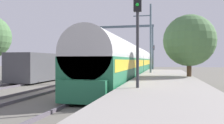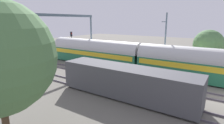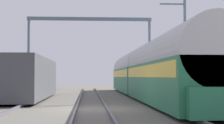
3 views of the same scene
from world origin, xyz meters
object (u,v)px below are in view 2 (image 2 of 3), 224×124
Objects in this scene: passenger_train at (141,58)px; catenary_gantry at (63,30)px; freight_car at (126,82)px; railway_signal_far at (72,41)px; person_crossing at (85,54)px.

catenary_gantry is (-4.35, 10.46, 3.71)m from passenger_train.
passenger_train is 2.53× the size of freight_car.
freight_car is 2.65× the size of railway_signal_far.
person_crossing is 0.13× the size of catenary_gantry.
catenary_gantry is at bearing -142.45° from railway_signal_far.
person_crossing is (10.60, 14.49, -0.44)m from freight_car.
catenary_gantry is (-6.27, -4.82, 2.53)m from railway_signal_far.
person_crossing is at bearing 13.06° from catenary_gantry.
catenary_gantry reaches higher than passenger_train.
freight_car is at bearing 52.91° from person_crossing.
person_crossing is 3.98m from railway_signal_far.
railway_signal_far is 8.30m from catenary_gantry.
passenger_train reaches higher than freight_car.
railway_signal_far is at bearing -91.29° from person_crossing.
person_crossing is 7.92m from catenary_gantry.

